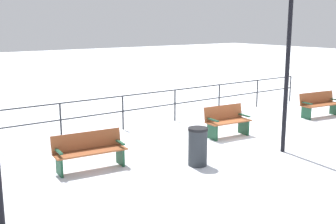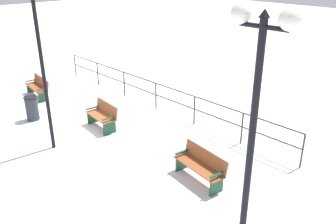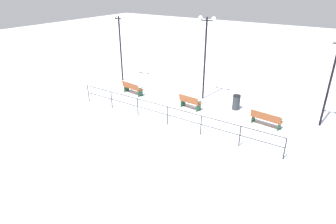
{
  "view_description": "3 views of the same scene",
  "coord_description": "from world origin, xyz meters",
  "px_view_note": "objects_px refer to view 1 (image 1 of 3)",
  "views": [
    {
      "loc": [
        8.62,
        -8.6,
        3.32
      ],
      "look_at": [
        -1.96,
        -0.84,
        0.54
      ],
      "focal_mm": 45.75,
      "sensor_mm": 36.0,
      "label": 1
    },
    {
      "loc": [
        6.03,
        9.75,
        5.45
      ],
      "look_at": [
        -2.18,
        1.24,
        0.39
      ],
      "focal_mm": 38.02,
      "sensor_mm": 36.0,
      "label": 2
    },
    {
      "loc": [
        -14.39,
        -7.73,
        7.21
      ],
      "look_at": [
        -2.45,
        0.13,
        0.62
      ],
      "focal_mm": 30.82,
      "sensor_mm": 36.0,
      "label": 3
    }
  ],
  "objects_px": {
    "bench_third": "(320,104)",
    "trash_bin": "(198,146)",
    "lamppost_middle": "(291,7)",
    "bench_second": "(227,121)",
    "bench_nearest": "(89,150)"
  },
  "relations": [
    {
      "from": "bench_third",
      "to": "trash_bin",
      "type": "bearing_deg",
      "value": -69.82
    },
    {
      "from": "lamppost_middle",
      "to": "bench_third",
      "type": "bearing_deg",
      "value": 114.07
    },
    {
      "from": "bench_second",
      "to": "lamppost_middle",
      "type": "bearing_deg",
      "value": 9.03
    },
    {
      "from": "bench_second",
      "to": "trash_bin",
      "type": "distance_m",
      "value": 2.79
    },
    {
      "from": "bench_nearest",
      "to": "lamppost_middle",
      "type": "bearing_deg",
      "value": 75.66
    },
    {
      "from": "bench_second",
      "to": "trash_bin",
      "type": "relative_size",
      "value": 1.55
    },
    {
      "from": "bench_third",
      "to": "lamppost_middle",
      "type": "xyz_separation_m",
      "value": [
        1.97,
        -4.41,
        3.21
      ]
    },
    {
      "from": "bench_nearest",
      "to": "bench_third",
      "type": "bearing_deg",
      "value": 97.67
    },
    {
      "from": "bench_third",
      "to": "bench_second",
      "type": "bearing_deg",
      "value": -81.89
    },
    {
      "from": "bench_nearest",
      "to": "bench_second",
      "type": "height_order",
      "value": "bench_second"
    },
    {
      "from": "bench_nearest",
      "to": "bench_third",
      "type": "distance_m",
      "value": 9.06
    },
    {
      "from": "bench_nearest",
      "to": "lamppost_middle",
      "type": "height_order",
      "value": "lamppost_middle"
    },
    {
      "from": "bench_second",
      "to": "lamppost_middle",
      "type": "height_order",
      "value": "lamppost_middle"
    },
    {
      "from": "bench_third",
      "to": "trash_bin",
      "type": "distance_m",
      "value": 7.05
    },
    {
      "from": "bench_nearest",
      "to": "lamppost_middle",
      "type": "relative_size",
      "value": 0.32
    }
  ]
}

